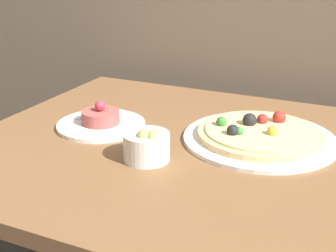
# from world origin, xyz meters

# --- Properties ---
(dining_table) EXTENTS (1.01, 0.89, 0.73)m
(dining_table) POSITION_xyz_m (0.00, 0.45, 0.62)
(dining_table) COLOR brown
(dining_table) RESTS_ON ground_plane
(pizza_plate) EXTENTS (0.37, 0.37, 0.06)m
(pizza_plate) POSITION_xyz_m (0.17, 0.55, 0.74)
(pizza_plate) COLOR white
(pizza_plate) RESTS_ON dining_table
(tartare_plate) EXTENTS (0.23, 0.23, 0.07)m
(tartare_plate) POSITION_xyz_m (-0.23, 0.46, 0.74)
(tartare_plate) COLOR white
(tartare_plate) RESTS_ON dining_table
(small_bowl) EXTENTS (0.10, 0.10, 0.08)m
(small_bowl) POSITION_xyz_m (-0.03, 0.33, 0.77)
(small_bowl) COLOR white
(small_bowl) RESTS_ON dining_table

